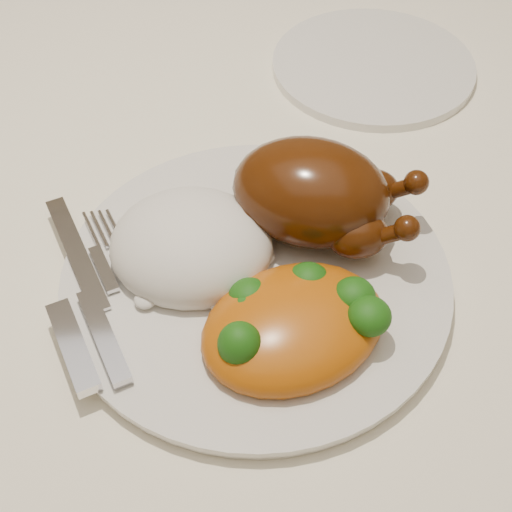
{
  "coord_description": "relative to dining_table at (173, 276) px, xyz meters",
  "views": [
    {
      "loc": [
        0.02,
        -0.46,
        1.22
      ],
      "look_at": [
        0.07,
        -0.1,
        0.8
      ],
      "focal_mm": 50.0,
      "sensor_mm": 36.0,
      "label": 1
    }
  ],
  "objects": [
    {
      "name": "dining_table",
      "position": [
        0.0,
        0.0,
        0.0
      ],
      "size": [
        1.6,
        0.9,
        0.76
      ],
      "color": "brown",
      "rests_on": "floor"
    },
    {
      "name": "roast_chicken",
      "position": [
        0.12,
        -0.06,
        0.16
      ],
      "size": [
        0.17,
        0.14,
        0.08
      ],
      "rotation": [
        0.0,
        0.0,
        -0.42
      ],
      "color": "#4B2108",
      "rests_on": "dinner_plate"
    },
    {
      "name": "side_plate",
      "position": [
        0.24,
        0.17,
        0.11
      ],
      "size": [
        0.27,
        0.27,
        0.01
      ],
      "primitive_type": "cylinder",
      "rotation": [
        0.0,
        0.0,
        -0.31
      ],
      "color": "silver",
      "rests_on": "tablecloth"
    },
    {
      "name": "mac_and_cheese",
      "position": [
        0.09,
        -0.16,
        0.13
      ],
      "size": [
        0.17,
        0.15,
        0.06
      ],
      "rotation": [
        0.0,
        0.0,
        0.36
      ],
      "color": "#B7610B",
      "rests_on": "dinner_plate"
    },
    {
      "name": "cutlery",
      "position": [
        -0.06,
        -0.13,
        0.12
      ],
      "size": [
        0.07,
        0.2,
        0.01
      ],
      "rotation": [
        0.0,
        0.0,
        0.31
      ],
      "color": "silver",
      "rests_on": "dinner_plate"
    },
    {
      "name": "tablecloth",
      "position": [
        0.0,
        0.0,
        0.07
      ],
      "size": [
        1.73,
        1.03,
        0.18
      ],
      "color": "white",
      "rests_on": "dining_table"
    },
    {
      "name": "rice_mound",
      "position": [
        0.02,
        -0.08,
        0.13
      ],
      "size": [
        0.15,
        0.14,
        0.07
      ],
      "rotation": [
        0.0,
        0.0,
        -0.22
      ],
      "color": "white",
      "rests_on": "dinner_plate"
    },
    {
      "name": "dinner_plate",
      "position": [
        0.07,
        -0.1,
        0.11
      ],
      "size": [
        0.36,
        0.36,
        0.01
      ],
      "primitive_type": "cylinder",
      "rotation": [
        0.0,
        0.0,
        -0.17
      ],
      "color": "silver",
      "rests_on": "tablecloth"
    }
  ]
}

